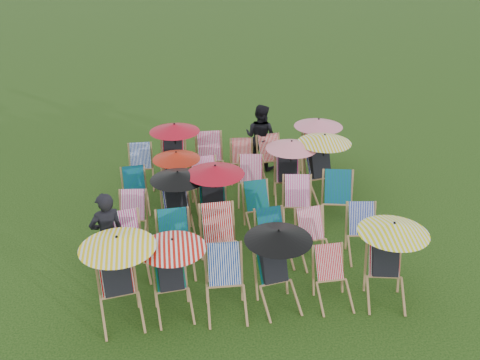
{
  "coord_description": "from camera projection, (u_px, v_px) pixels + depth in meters",
  "views": [
    {
      "loc": [
        -1.15,
        -8.77,
        5.46
      ],
      "look_at": [
        0.1,
        0.41,
        0.9
      ],
      "focal_mm": 40.0,
      "sensor_mm": 36.0,
      "label": 1
    }
  ],
  "objects": [
    {
      "name": "deckchair_2",
      "position": [
        226.0,
        284.0,
        8.08
      ],
      "size": [
        0.65,
        0.89,
        0.95
      ],
      "rotation": [
        0.0,
        0.0,
        -0.02
      ],
      "color": "#A47A4C",
      "rests_on": "ground"
    },
    {
      "name": "deckchair_22",
      "position": [
        289.0,
        169.0,
        11.28
      ],
      "size": [
        1.08,
        1.14,
        1.28
      ],
      "rotation": [
        0.0,
        0.0,
        -0.13
      ],
      "color": "#A47A4C",
      "rests_on": "ground"
    },
    {
      "name": "deckchair_25",
      "position": [
        174.0,
        152.0,
        12.05
      ],
      "size": [
        1.12,
        1.18,
        1.33
      ],
      "rotation": [
        0.0,
        0.0,
        -0.08
      ],
      "color": "#A47A4C",
      "rests_on": "ground"
    },
    {
      "name": "deckchair_27",
      "position": [
        242.0,
        161.0,
        12.26
      ],
      "size": [
        0.62,
        0.83,
        0.86
      ],
      "rotation": [
        0.0,
        0.0,
        -0.07
      ],
      "color": "#A47A4C",
      "rests_on": "ground"
    },
    {
      "name": "deckchair_19",
      "position": [
        176.0,
        178.0,
        11.04
      ],
      "size": [
        0.98,
        1.03,
        1.16
      ],
      "rotation": [
        0.0,
        0.0,
        0.06
      ],
      "color": "#A47A4C",
      "rests_on": "ground"
    },
    {
      "name": "deckchair_20",
      "position": [
        207.0,
        185.0,
        11.09
      ],
      "size": [
        0.74,
        0.94,
        0.94
      ],
      "rotation": [
        0.0,
        0.0,
        0.14
      ],
      "color": "#A47A4C",
      "rests_on": "ground"
    },
    {
      "name": "deckchair_15",
      "position": [
        260.0,
        209.0,
        10.27
      ],
      "size": [
        0.66,
        0.85,
        0.86
      ],
      "rotation": [
        0.0,
        0.0,
        0.12
      ],
      "color": "#A47A4C",
      "rests_on": "ground"
    },
    {
      "name": "deckchair_16",
      "position": [
        298.0,
        205.0,
        10.33
      ],
      "size": [
        0.73,
        0.93,
        0.92
      ],
      "rotation": [
        0.0,
        0.0,
        -0.15
      ],
      "color": "#A47A4C",
      "rests_on": "ground"
    },
    {
      "name": "ground",
      "position": [
        238.0,
        231.0,
        10.34
      ],
      "size": [
        100.0,
        100.0,
        0.0
      ],
      "primitive_type": "plane",
      "color": "black",
      "rests_on": "ground"
    },
    {
      "name": "deckchair_4",
      "position": [
        333.0,
        279.0,
        8.3
      ],
      "size": [
        0.57,
        0.78,
        0.82
      ],
      "rotation": [
        0.0,
        0.0,
        0.04
      ],
      "color": "#A47A4C",
      "rests_on": "ground"
    },
    {
      "name": "deckchair_11",
      "position": [
        364.0,
        233.0,
        9.45
      ],
      "size": [
        0.67,
        0.87,
        0.87
      ],
      "rotation": [
        0.0,
        0.0,
        -0.13
      ],
      "color": "#A47A4C",
      "rests_on": "ground"
    },
    {
      "name": "deckchair_8",
      "position": [
        220.0,
        240.0,
        9.13
      ],
      "size": [
        0.71,
        0.96,
        1.0
      ],
      "rotation": [
        0.0,
        0.0,
        0.05
      ],
      "color": "#A47A4C",
      "rests_on": "ground"
    },
    {
      "name": "deckchair_0",
      "position": [
        119.0,
        278.0,
        7.84
      ],
      "size": [
        1.13,
        1.22,
        1.34
      ],
      "rotation": [
        0.0,
        0.0,
        0.18
      ],
      "color": "#A47A4C",
      "rests_on": "ground"
    },
    {
      "name": "deckchair_10",
      "position": [
        314.0,
        238.0,
        9.32
      ],
      "size": [
        0.64,
        0.84,
        0.85
      ],
      "rotation": [
        0.0,
        0.0,
        0.1
      ],
      "color": "#A47A4C",
      "rests_on": "ground"
    },
    {
      "name": "deckchair_24",
      "position": [
        141.0,
        167.0,
        11.97
      ],
      "size": [
        0.59,
        0.82,
        0.87
      ],
      "rotation": [
        0.0,
        0.0,
        0.02
      ],
      "color": "#A47A4C",
      "rests_on": "ground"
    },
    {
      "name": "person_left",
      "position": [
        107.0,
        235.0,
        8.76
      ],
      "size": [
        0.66,
        0.56,
        1.54
      ],
      "primitive_type": "imported",
      "rotation": [
        0.0,
        0.0,
        3.54
      ],
      "color": "black",
      "rests_on": "ground"
    },
    {
      "name": "deckchair_9",
      "position": [
        274.0,
        239.0,
        9.28
      ],
      "size": [
        0.66,
        0.85,
        0.87
      ],
      "rotation": [
        0.0,
        0.0,
        0.11
      ],
      "color": "#A47A4C",
      "rests_on": "ground"
    },
    {
      "name": "deckchair_29",
      "position": [
        316.0,
        146.0,
        12.37
      ],
      "size": [
        1.12,
        1.19,
        1.33
      ],
      "rotation": [
        0.0,
        0.0,
        -0.18
      ],
      "color": "#A47A4C",
      "rests_on": "ground"
    },
    {
      "name": "deckchair_18",
      "position": [
        135.0,
        191.0,
        10.96
      ],
      "size": [
        0.62,
        0.81,
        0.82
      ],
      "rotation": [
        0.0,
        0.0,
        0.11
      ],
      "color": "#A47A4C",
      "rests_on": "ground"
    },
    {
      "name": "deckchair_3",
      "position": [
        277.0,
        267.0,
        8.18
      ],
      "size": [
        1.04,
        1.14,
        1.24
      ],
      "rotation": [
        0.0,
        0.0,
        0.19
      ],
      "color": "#A47A4C",
      "rests_on": "ground"
    },
    {
      "name": "deckchair_13",
      "position": [
        178.0,
        202.0,
        10.04
      ],
      "size": [
        1.04,
        1.12,
        1.23
      ],
      "rotation": [
        0.0,
        0.0,
        0.15
      ],
      "color": "#A47A4C",
      "rests_on": "ground"
    },
    {
      "name": "deckchair_17",
      "position": [
        338.0,
        202.0,
        10.37
      ],
      "size": [
        0.83,
        1.02,
        0.99
      ],
      "rotation": [
        0.0,
        0.0,
        -0.2
      ],
      "color": "#A47A4C",
      "rests_on": "ground"
    },
    {
      "name": "deckchair_14",
      "position": [
        214.0,
        198.0,
        10.12
      ],
      "size": [
        1.1,
        1.14,
        1.31
      ],
      "rotation": [
        0.0,
        0.0,
        -0.0
      ],
      "color": "#A47A4C",
      "rests_on": "ground"
    },
    {
      "name": "deckchair_12",
      "position": [
        132.0,
        219.0,
        9.94
      ],
      "size": [
        0.64,
        0.83,
        0.85
      ],
      "rotation": [
        0.0,
        0.0,
        -0.1
      ],
      "color": "#A47A4C",
      "rests_on": "ground"
    },
    {
      "name": "deckchair_5",
      "position": [
        388.0,
        260.0,
        8.27
      ],
      "size": [
        1.09,
        1.17,
        1.3
      ],
      "rotation": [
        0.0,
        0.0,
        -0.2
      ],
      "color": "#A47A4C",
      "rests_on": "ground"
    },
    {
      "name": "deckchair_23",
      "position": [
        323.0,
        165.0,
        11.41
      ],
      "size": [
        1.14,
        1.24,
        1.36
      ],
      "rotation": [
        0.0,
        0.0,
        0.19
      ],
      "color": "#A47A4C",
      "rests_on": "ground"
    },
    {
      "name": "deckchair_7",
      "position": [
        175.0,
        245.0,
        9.04
      ],
      "size": [
        0.68,
        0.92,
        0.96
      ],
      "rotation": [
        0.0,
        0.0,
        0.06
      ],
      "color": "#A47A4C",
      "rests_on": "ground"
    },
    {
      "name": "deckchair_26",
      "position": [
        210.0,
        159.0,
        12.2
      ],
      "size": [
        0.67,
        0.94,
        1.01
      ],
      "rotation": [
        0.0,
        0.0,
        -0.01
      ],
      "color": "#A47A4C",
      "rests_on": "ground"
    },
    {
      "name": "deckchair_6",
      "position": [
        127.0,
        248.0,
        8.92
      ],
      "size": [
        0.82,
        1.02,
        0.99
      ],
      "rotation": [
        0.0,
        0.0,
        0.2
      ],
      "color": "#A47A4C",
      "rests_on": "ground"
    },
    {
      "name": "deckchair_28",
      "position": [
        273.0,
        159.0,
        12.31
      ],
      "size": [
        0.73,
        0.93,
        0.93
      ],
      "rotation": [
        0.0,
        0.0,
        0.15
      ],
      "color": "#A47A4C",
      "rests_on": "ground"
    },
    {
      "name": "deckchair_1",
      "position": [
        172.0,
        275.0,
        8.02
      ],
      "size": [
        1.01,
        1.09,
        1.2
      ],
      "rotation": [
        0.0,
        0.0,
        0.12
      ],
      "color": "#A47A4C",
      "rests_on": "ground"
    },
    {
      "name": "person_rear",
      "position": [
        260.0,
        137.0,
        12.66
      ],
      "size": [
        0.97,
        0.93,
        1.58
      ],
      "primitive_type": "imported",
      "rotation": [
        0.0,
        0.0,
        2.53
      ],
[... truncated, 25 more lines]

